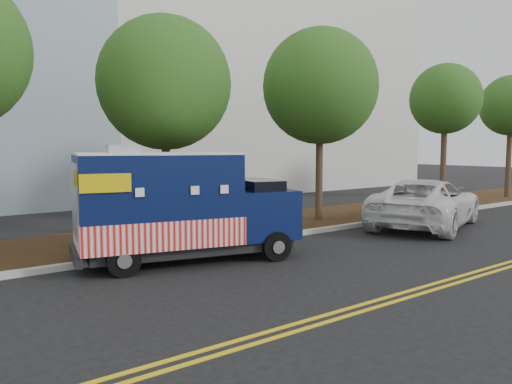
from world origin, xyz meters
TOP-DOWN VIEW (x-y plane):
  - ground at (0.00, 0.00)m, footprint 120.00×120.00m
  - curb at (0.00, 1.40)m, footprint 120.00×0.18m
  - mulch_strip at (0.00, 3.50)m, footprint 120.00×4.00m
  - centerline_near at (0.00, -4.45)m, footprint 120.00×0.10m
  - centerline_far at (0.00, -4.70)m, footprint 120.00×0.10m
  - tree_b at (0.04, 3.71)m, footprint 4.07×4.07m
  - tree_c at (5.85, 2.89)m, footprint 4.19×4.19m
  - tree_d at (13.44, 2.63)m, footprint 3.16×3.16m
  - tree_e at (19.52, 2.63)m, footprint 3.16×3.16m
  - sign_post at (-2.30, 1.99)m, footprint 0.06×0.06m
  - food_truck at (-1.29, 0.54)m, footprint 5.77×3.19m
  - white_car at (8.26, 0.00)m, footprint 6.66×4.72m

SIDE VIEW (x-z plane):
  - ground at x=0.00m, z-range 0.00..0.00m
  - centerline_near at x=0.00m, z-range 0.00..0.01m
  - centerline_far at x=0.00m, z-range 0.00..0.01m
  - curb at x=0.00m, z-range 0.00..0.15m
  - mulch_strip at x=0.00m, z-range 0.00..0.15m
  - white_car at x=8.26m, z-range 0.00..1.69m
  - sign_post at x=-2.30m, z-range 0.00..2.40m
  - food_truck at x=-1.29m, z-range -0.14..2.75m
  - tree_b at x=0.04m, z-range 1.35..8.14m
  - tree_d at x=13.44m, z-range 1.66..8.20m
  - tree_e at x=19.52m, z-range 1.66..8.20m
  - tree_c at x=5.85m, z-range 1.44..8.53m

